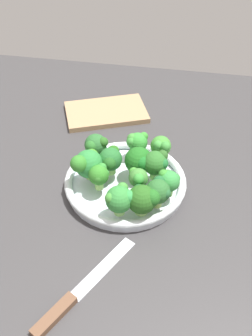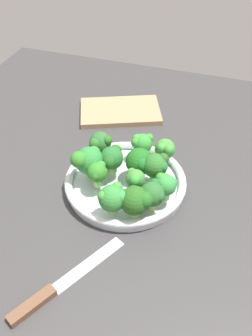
# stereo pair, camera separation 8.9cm
# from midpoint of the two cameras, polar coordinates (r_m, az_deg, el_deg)

# --- Properties ---
(ground_plane) EXTENTS (1.30, 1.30, 0.03)m
(ground_plane) POSITION_cam_midpoint_polar(r_m,az_deg,el_deg) (0.93, 2.45, -4.02)
(ground_plane) COLOR #393839
(bowl) EXTENTS (0.29, 0.29, 0.03)m
(bowl) POSITION_cam_midpoint_polar(r_m,az_deg,el_deg) (0.92, 2.76, -2.31)
(bowl) COLOR silver
(bowl) RESTS_ON ground_plane
(broccoli_floret_0) EXTENTS (0.05, 0.05, 0.06)m
(broccoli_floret_0) POSITION_cam_midpoint_polar(r_m,az_deg,el_deg) (0.84, 4.38, -1.83)
(broccoli_floret_0) COLOR #90D565
(broccoli_floret_0) RESTS_ON bowl
(broccoli_floret_1) EXTENTS (0.07, 0.08, 0.08)m
(broccoli_floret_1) POSITION_cam_midpoint_polar(r_m,az_deg,el_deg) (0.88, -2.84, 1.07)
(broccoli_floret_1) COLOR #90CB58
(broccoli_floret_1) RESTS_ON bowl
(broccoli_floret_2) EXTENTS (0.05, 0.05, 0.06)m
(broccoli_floret_2) POSITION_cam_midpoint_polar(r_m,az_deg,el_deg) (0.95, 5.00, 3.65)
(broccoli_floret_2) COLOR #89BE66
(broccoli_floret_2) RESTS_ON bowl
(broccoli_floret_3) EXTENTS (0.06, 0.06, 0.07)m
(broccoli_floret_3) POSITION_cam_midpoint_polar(r_m,az_deg,el_deg) (0.87, 7.42, 0.21)
(broccoli_floret_3) COLOR #95D267
(broccoli_floret_3) RESTS_ON bowl
(broccoli_floret_4) EXTENTS (0.05, 0.05, 0.06)m
(broccoli_floret_4) POSITION_cam_midpoint_polar(r_m,az_deg,el_deg) (0.86, -1.33, -0.83)
(broccoli_floret_4) COLOR #87BC58
(broccoli_floret_4) RESTS_ON bowl
(broccoli_floret_5) EXTENTS (0.05, 0.06, 0.06)m
(broccoli_floret_5) POSITION_cam_midpoint_polar(r_m,az_deg,el_deg) (0.94, 8.54, 2.63)
(broccoli_floret_5) COLOR #79BD59
(broccoli_floret_5) RESTS_ON bowl
(broccoli_floret_6) EXTENTS (0.06, 0.07, 0.07)m
(broccoli_floret_6) POSITION_cam_midpoint_polar(r_m,az_deg,el_deg) (0.89, 0.71, 1.39)
(broccoli_floret_6) COLOR #7AB050
(broccoli_floret_6) RESTS_ON bowl
(broccoli_floret_7) EXTENTS (0.06, 0.06, 0.07)m
(broccoli_floret_7) POSITION_cam_midpoint_polar(r_m,az_deg,el_deg) (0.94, -1.21, 3.63)
(broccoli_floret_7) COLOR #95BC64
(broccoli_floret_7) RESTS_ON bowl
(broccoli_floret_8) EXTENTS (0.05, 0.05, 0.06)m
(broccoli_floret_8) POSITION_cam_midpoint_polar(r_m,az_deg,el_deg) (0.84, 8.96, -2.57)
(broccoli_floret_8) COLOR #83C35A
(broccoli_floret_8) RESTS_ON bowl
(broccoli_floret_9) EXTENTS (0.07, 0.07, 0.07)m
(broccoli_floret_9) POSITION_cam_midpoint_polar(r_m,az_deg,el_deg) (0.80, 4.70, -4.99)
(broccoli_floret_9) COLOR #9CD371
(broccoli_floret_9) RESTS_ON bowl
(broccoli_floret_10) EXTENTS (0.06, 0.06, 0.07)m
(broccoli_floret_10) POSITION_cam_midpoint_polar(r_m,az_deg,el_deg) (0.81, 7.14, -4.05)
(broccoli_floret_10) COLOR #95BE5D
(broccoli_floret_10) RESTS_ON bowl
(broccoli_floret_11) EXTENTS (0.07, 0.07, 0.07)m
(broccoli_floret_11) POSITION_cam_midpoint_polar(r_m,az_deg,el_deg) (0.89, 5.04, 0.74)
(broccoli_floret_11) COLOR #96CA5E
(broccoli_floret_11) RESTS_ON bowl
(broccoli_floret_12) EXTENTS (0.06, 0.06, 0.07)m
(broccoli_floret_12) POSITION_cam_midpoint_polar(r_m,az_deg,el_deg) (0.80, 1.19, -4.65)
(broccoli_floret_12) COLOR #9AD772
(broccoli_floret_12) RESTS_ON bowl
(knife) EXTENTS (0.15, 0.25, 0.01)m
(knife) POSITION_cam_midpoint_polar(r_m,az_deg,el_deg) (0.75, -7.31, -17.76)
(knife) COLOR silver
(knife) RESTS_ON ground_plane
(cutting_board) EXTENTS (0.28, 0.23, 0.02)m
(cutting_board) POSITION_cam_midpoint_polar(r_m,az_deg,el_deg) (1.18, 1.30, 8.40)
(cutting_board) COLOR tan
(cutting_board) RESTS_ON ground_plane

